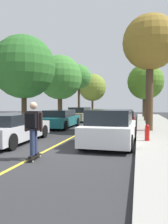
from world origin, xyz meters
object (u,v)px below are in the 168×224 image
Objects in this scene: parked_car_right_nearest at (111,128)px; streetlamp at (146,87)px; street_tree_left_nearest at (24,67)px; street_tree_right_far at (144,85)px; skateboarder at (33,126)px; parked_car_left_far at (80,114)px; parked_car_left_near at (60,119)px; parked_car_left_nearest at (12,128)px; parked_car_right_near at (121,120)px; skateboard at (34,157)px; fire_hydrant at (147,133)px; street_tree_right_near at (146,82)px; street_tree_right_nearest at (150,43)px; street_tree_left_farthest at (92,87)px; street_tree_left_near at (60,78)px; street_tree_left_far at (79,77)px.

parked_car_right_nearest is 9.82m from streetlamp.
street_tree_left_nearest reaches higher than streetlamp.
street_tree_right_far is 22.73m from skateboarder.
parked_car_left_near is at bearing -89.99° from parked_car_left_far.
skateboarder is (2.32, -2.68, 0.41)m from parked_car_left_nearest.
parked_car_left_nearest is at bearing -107.36° from street_tree_right_far.
parked_car_left_far reaches higher than parked_car_right_near.
parked_car_left_near is 0.98× the size of parked_car_right_near.
street_tree_right_far reaches higher than parked_car_left_near.
parked_car_right_near is at bearing 77.09° from skateboard.
fire_hydrant reaches higher than skateboard.
parked_car_left_far is at bearing 98.86° from skateboard.
parked_car_right_nearest is 13.10m from street_tree_right_near.
street_tree_right_nearest is 6.23m from fire_hydrant.
street_tree_right_far is at bearing 82.45° from parked_car_right_near.
street_tree_right_far reaches higher than skateboard.
parked_car_left_far is at bearing -83.32° from street_tree_left_farthest.
street_tree_left_near reaches higher than street_tree_left_nearest.
fire_hydrant is at bearing -90.85° from street_tree_right_far.
street_tree_right_far is at bearing -44.80° from street_tree_left_farthest.
street_tree_right_near is (-0.00, 8.11, -1.51)m from street_tree_right_nearest.
street_tree_left_farthest is (0.00, 8.72, -0.68)m from street_tree_left_far.
street_tree_right_nearest is at bearing 3.61° from street_tree_left_nearest.
parked_car_right_nearest is at bearing -95.32° from street_tree_right_far.
parked_car_left_near is 7.32m from parked_car_right_nearest.
parked_car_left_near is 4.32m from street_tree_left_nearest.
parked_car_left_nearest is 0.73× the size of street_tree_left_far.
parked_car_right_near is 0.89× the size of street_tree_right_near.
parked_car_left_near is 14.91m from street_tree_right_far.
parked_car_left_far is 10.54m from street_tree_right_nearest.
street_tree_left_far is 22.23m from skateboard.
parked_car_left_nearest is 2.80× the size of skateboarder.
fire_hydrant is 5.11m from skateboarder.
fire_hydrant is (1.50, 0.53, -0.22)m from parked_car_right_nearest.
street_tree_left_far is 8.74m from street_tree_left_farthest.
street_tree_right_far reaches higher than street_tree_right_near.
fire_hydrant is at bearing -73.81° from parked_car_right_near.
street_tree_left_near is 15.87m from street_tree_left_farthest.
street_tree_left_near reaches higher than parked_car_left_far.
parked_car_right_nearest is 8.04m from street_tree_left_nearest.
street_tree_right_near reaches higher than streetlamp.
parked_car_left_near is at bearing 177.18° from parked_car_right_near.
street_tree_right_nearest is at bearing -33.78° from parked_car_right_near.
street_tree_left_nearest is at bearing -133.10° from parked_car_left_near.
fire_hydrant is at bearing 46.24° from skateboarder.
street_tree_left_nearest reaches higher than skateboard.
street_tree_left_far reaches higher than street_tree_left_near.
skateboard is (4.09, -14.13, -4.09)m from street_tree_left_near.
parked_car_right_near is at bearing -73.94° from street_tree_left_farthest.
street_tree_right_near is at bearing 88.70° from fire_hydrant.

